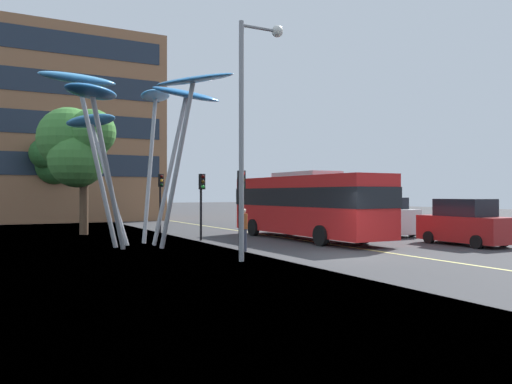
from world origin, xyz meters
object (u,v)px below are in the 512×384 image
object	(u,v)px
leaf_sculpture	(136,105)
traffic_light_kerb_near	(241,193)
car_parked_mid	(385,218)
car_parked_far	(326,214)
red_bus	(306,203)
traffic_light_island_mid	(161,190)
car_parked_near	(465,224)
pedestrian	(243,230)
traffic_light_kerb_far	(202,192)
street_lamp	(251,110)

from	to	relation	value
leaf_sculpture	traffic_light_kerb_near	distance (m)	6.49
leaf_sculpture	traffic_light_kerb_near	xyz separation A→B (m)	(3.40, -3.85, -3.97)
car_parked_mid	car_parked_far	size ratio (longest dim) A/B	0.93
red_bus	traffic_light_island_mid	world-z (taller)	traffic_light_island_mid
traffic_light_kerb_near	traffic_light_island_mid	size ratio (longest dim) A/B	0.93
car_parked_far	car_parked_near	bearing A→B (deg)	-91.35
car_parked_mid	pedestrian	xyz separation A→B (m)	(-10.75, -3.33, -0.13)
leaf_sculpture	car_parked_mid	bearing A→B (deg)	-1.83
pedestrian	red_bus	bearing A→B (deg)	31.99
leaf_sculpture	car_parked_mid	size ratio (longest dim) A/B	2.48
car_parked_far	leaf_sculpture	bearing A→B (deg)	-159.93
red_bus	traffic_light_kerb_far	xyz separation A→B (m)	(-5.04, 2.08, 0.56)
car_parked_near	car_parked_far	size ratio (longest dim) A/B	1.04
red_bus	traffic_light_kerb_far	world-z (taller)	red_bus
car_parked_near	traffic_light_kerb_far	bearing A→B (deg)	141.75
car_parked_near	pedestrian	xyz separation A→B (m)	(-10.35, 2.55, -0.10)
car_parked_mid	street_lamp	distance (m)	14.08
traffic_light_kerb_near	traffic_light_kerb_far	bearing A→B (deg)	85.59
traffic_light_kerb_far	pedestrian	xyz separation A→B (m)	(-0.27, -5.40, -1.59)
leaf_sculpture	car_parked_far	xyz separation A→B (m)	(14.18, 5.18, -5.33)
traffic_light_kerb_near	pedestrian	size ratio (longest dim) A/B	1.88
leaf_sculpture	car_parked_far	distance (m)	16.01
car_parked_near	car_parked_far	world-z (taller)	car_parked_far
red_bus	leaf_sculpture	size ratio (longest dim) A/B	1.14
car_parked_mid	leaf_sculpture	bearing A→B (deg)	178.17
leaf_sculpture	traffic_light_kerb_near	size ratio (longest dim) A/B	2.91
car_parked_far	street_lamp	size ratio (longest dim) A/B	0.49
red_bus	pedestrian	bearing A→B (deg)	-148.01
traffic_light_island_mid	pedestrian	size ratio (longest dim) A/B	2.01
traffic_light_kerb_near	traffic_light_island_mid	xyz separation A→B (m)	(0.09, 11.42, 0.17)
traffic_light_island_mid	street_lamp	xyz separation A→B (m)	(-1.06, -14.19, 2.81)
car_parked_near	traffic_light_kerb_near	bearing A→B (deg)	166.69
traffic_light_kerb_far	car_parked_near	xyz separation A→B (m)	(10.08, -7.95, -1.49)
leaf_sculpture	traffic_light_island_mid	size ratio (longest dim) A/B	2.71
car_parked_near	street_lamp	xyz separation A→B (m)	(-11.48, -0.29, 4.43)
leaf_sculpture	pedestrian	xyz separation A→B (m)	(3.55, -3.79, -5.51)
leaf_sculpture	traffic_light_kerb_far	size ratio (longest dim) A/B	2.86
traffic_light_kerb_far	red_bus	bearing A→B (deg)	-22.39
pedestrian	traffic_light_kerb_near	bearing A→B (deg)	-156.62
leaf_sculpture	traffic_light_kerb_near	world-z (taller)	leaf_sculpture
traffic_light_kerb_far	traffic_light_island_mid	bearing A→B (deg)	93.20
traffic_light_kerb_near	red_bus	bearing A→B (deg)	31.77
leaf_sculpture	traffic_light_island_mid	world-z (taller)	leaf_sculpture
red_bus	car_parked_mid	world-z (taller)	red_bus
traffic_light_kerb_near	car_parked_mid	bearing A→B (deg)	17.32
car_parked_far	traffic_light_kerb_far	bearing A→B (deg)	-160.96
traffic_light_island_mid	leaf_sculpture	bearing A→B (deg)	-114.78
pedestrian	traffic_light_island_mid	bearing A→B (deg)	90.31
red_bus	car_parked_mid	size ratio (longest dim) A/B	2.84
traffic_light_kerb_near	car_parked_far	size ratio (longest dim) A/B	0.79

